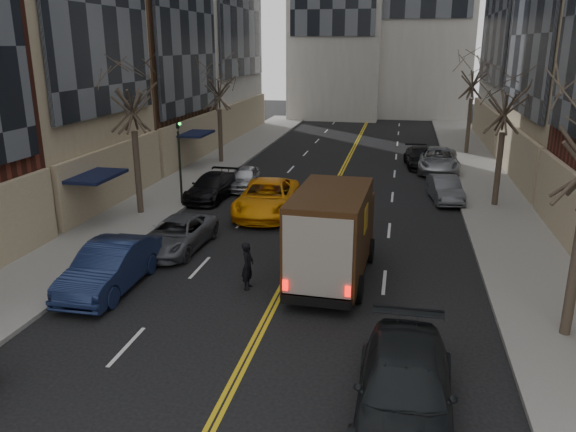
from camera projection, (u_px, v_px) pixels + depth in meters
name	position (u px, v px, depth m)	size (l,w,h in m)	color
sidewalk_left	(188.00, 181.00, 34.74)	(4.00, 66.00, 0.15)	slate
sidewalk_right	(493.00, 196.00, 31.32)	(4.00, 66.00, 0.15)	slate
tree_lf_mid	(130.00, 80.00, 26.23)	(3.20, 3.20, 8.91)	#382D23
tree_lf_far	(218.00, 77.00, 38.57)	(3.20, 3.20, 8.12)	#382D23
tree_rt_mid	(507.00, 87.00, 27.69)	(3.20, 3.20, 8.32)	#382D23
tree_rt_far	(474.00, 65.00, 41.58)	(3.20, 3.20, 9.11)	#382D23
traffic_signal	(179.00, 153.00, 28.94)	(0.29, 0.26, 4.70)	black
ups_truck	(333.00, 234.00, 19.95)	(2.78, 6.39, 3.45)	black
observer_sedan	(404.00, 389.00, 12.59)	(2.31, 5.48, 1.58)	black
taxi	(267.00, 198.00, 28.14)	(2.76, 5.98, 1.66)	orange
pedestrian	(248.00, 266.00, 19.47)	(0.62, 0.41, 1.70)	black
parked_lf_b	(110.00, 267.00, 19.45)	(1.74, 5.00, 1.65)	#131D3D
parked_lf_c	(177.00, 234.00, 23.26)	(2.16, 4.69, 1.30)	#4C4E54
parked_lf_d	(212.00, 187.00, 30.93)	(1.91, 4.70, 1.36)	black
parked_lf_e	(245.00, 178.00, 33.02)	(1.56, 3.88, 1.32)	#A8A9B0
parked_rt_a	(445.00, 189.00, 30.47)	(1.42, 4.08, 1.34)	#484B4F
parked_rt_b	(438.00, 160.00, 37.54)	(2.63, 5.69, 1.58)	#9FA1A6
parked_rt_c	(419.00, 158.00, 38.98)	(1.82, 4.49, 1.30)	black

